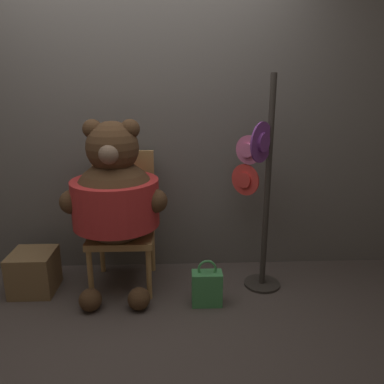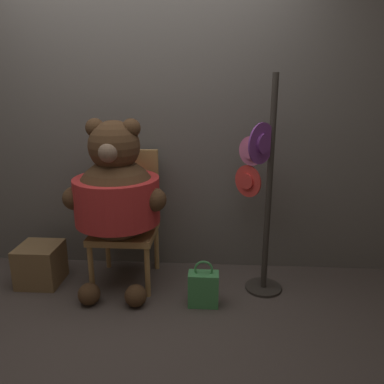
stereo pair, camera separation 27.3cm
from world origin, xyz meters
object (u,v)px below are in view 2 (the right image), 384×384
Objects in this scene: hat_display_rack at (261,191)px; teddy_bear at (117,195)px; chair at (127,215)px; handbag_on_ground at (203,288)px.

teddy_bear is at bearing -177.94° from hat_display_rack.
chair is at bearing 172.30° from hat_display_rack.
hat_display_rack reaches higher than handbag_on_ground.
teddy_bear is 0.81× the size of hat_display_rack.
chair is at bearing 147.17° from handbag_on_ground.
hat_display_rack is (1.06, 0.04, 0.03)m from teddy_bear.
teddy_bear is 3.74× the size of handbag_on_ground.
chair is 0.64× the size of hat_display_rack.
handbag_on_ground is at bearing -19.32° from teddy_bear.
handbag_on_ground is at bearing -146.49° from hat_display_rack.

